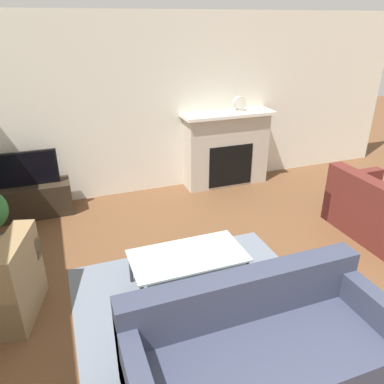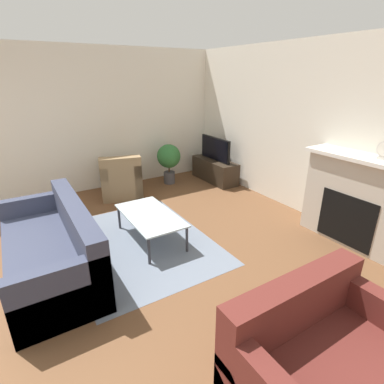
{
  "view_description": "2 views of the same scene",
  "coord_description": "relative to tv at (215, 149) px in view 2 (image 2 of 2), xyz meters",
  "views": [
    {
      "loc": [
        -1.46,
        -0.67,
        2.57
      ],
      "look_at": [
        -0.09,
        3.04,
        0.74
      ],
      "focal_mm": 35.0,
      "sensor_mm": 36.0,
      "label": 1
    },
    {
      "loc": [
        3.09,
        0.87,
        2.19
      ],
      "look_at": [
        0.23,
        2.63,
        0.87
      ],
      "focal_mm": 28.0,
      "sensor_mm": 36.0,
      "label": 2
    }
  ],
  "objects": [
    {
      "name": "wall_back",
      "position": [
        2.0,
        0.33,
        0.64
      ],
      "size": [
        8.74,
        0.06,
        2.7
      ],
      "color": "silver",
      "rests_on": "ground_plane"
    },
    {
      "name": "wall_left",
      "position": [
        -0.9,
        -2.15,
        0.64
      ],
      "size": [
        0.06,
        7.89,
        2.7
      ],
      "color": "silver",
      "rests_on": "ground_plane"
    },
    {
      "name": "area_rug",
      "position": [
        1.6,
        -2.45,
        -0.71
      ],
      "size": [
        2.37,
        1.82,
        0.0
      ],
      "color": "slate",
      "rests_on": "ground_plane"
    },
    {
      "name": "fireplace",
      "position": [
        3.12,
        0.1,
        -0.07
      ],
      "size": [
        1.5,
        0.46,
        1.23
      ],
      "color": "#BCB2A3",
      "rests_on": "ground_plane"
    },
    {
      "name": "tv_stand",
      "position": [
        -0.0,
        0.0,
        -0.48
      ],
      "size": [
        1.19,
        0.43,
        0.47
      ],
      "color": "#2D2319",
      "rests_on": "ground_plane"
    },
    {
      "name": "tv",
      "position": [
        0.0,
        0.0,
        0.0
      ],
      "size": [
        0.95,
        0.06,
        0.49
      ],
      "color": "black",
      "rests_on": "tv_stand"
    },
    {
      "name": "couch_sectional",
      "position": [
        1.72,
        -3.53,
        -0.42
      ],
      "size": [
        2.01,
        0.88,
        0.82
      ],
      "color": "#33384C",
      "rests_on": "ground_plane"
    },
    {
      "name": "couch_loveseat",
      "position": [
        4.27,
        -2.15,
        -0.42
      ],
      "size": [
        0.86,
        1.31,
        0.82
      ],
      "rotation": [
        0.0,
        0.0,
        1.57
      ],
      "color": "#5B231E",
      "rests_on": "ground_plane"
    },
    {
      "name": "armchair_by_window",
      "position": [
        -0.26,
        -2.03,
        -0.41
      ],
      "size": [
        1.02,
        0.93,
        0.82
      ],
      "rotation": [
        0.0,
        0.0,
        -1.83
      ],
      "color": "#8C704C",
      "rests_on": "ground_plane"
    },
    {
      "name": "coffee_table",
      "position": [
        1.6,
        -2.26,
        -0.36
      ],
      "size": [
        1.17,
        0.62,
        0.39
      ],
      "color": "#333338",
      "rests_on": "ground_plane"
    },
    {
      "name": "potted_plant",
      "position": [
        -0.37,
        -0.93,
        -0.17
      ],
      "size": [
        0.49,
        0.49,
        0.84
      ],
      "color": "#47474C",
      "rests_on": "ground_plane"
    }
  ]
}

